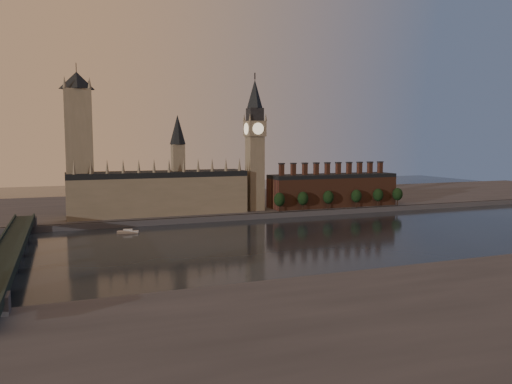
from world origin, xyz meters
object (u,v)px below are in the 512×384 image
Objects in this scene: victoria_tower at (79,140)px; westminster_bridge at (10,251)px; river_boat at (128,232)px; big_ben at (255,143)px.

westminster_bridge is (-35.00, -117.70, -51.65)m from victoria_tower.
victoria_tower reaches higher than westminster_bridge.
victoria_tower is at bearing 131.26° from river_boat.
big_ben is (130.00, -5.00, -2.26)m from victoria_tower.
victoria_tower reaches higher than river_boat.
westminster_bridge is 14.59× the size of river_boat.
river_boat is at bearing -62.48° from victoria_tower.
big_ben is at bearing 37.23° from river_boat.
westminster_bridge is at bearing -118.38° from river_boat.
westminster_bridge is (-165.00, -112.70, -49.39)m from big_ben.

